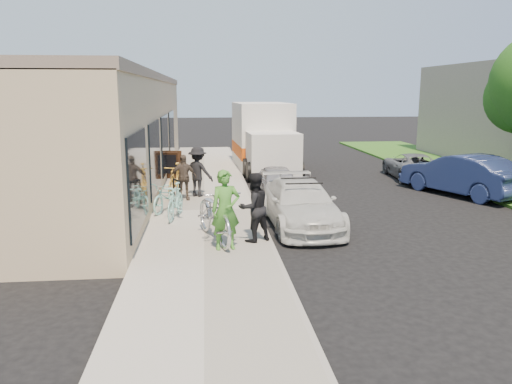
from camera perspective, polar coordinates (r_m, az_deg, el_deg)
name	(u,v)px	position (r m, az deg, el deg)	size (l,w,h in m)	color
ground	(287,242)	(12.17, 3.58, -5.77)	(120.00, 120.00, 0.00)	black
sidewalk	(204,212)	(14.89, -5.94, -2.31)	(3.00, 34.00, 0.15)	#A7A196
curb	(256,211)	(14.96, 0.01, -2.22)	(0.12, 34.00, 0.13)	gray
storefront	(118,131)	(19.79, -15.55, 6.75)	(3.60, 20.00, 4.22)	#C9AF8C
bike_rack	(177,190)	(15.49, -9.05, 0.26)	(0.27, 0.53, 0.80)	black
sandwich_board	(172,165)	(20.36, -9.61, 3.09)	(0.78, 0.79, 1.08)	black
sedan_white	(300,204)	(13.48, 5.09, -1.37)	(1.86, 4.31, 1.27)	silver
sedan_silver	(278,182)	(17.31, 2.52, 1.20)	(1.25, 3.10, 1.05)	#A1A1A6
moving_truck	(263,141)	(23.04, 0.86, 5.86)	(2.60, 6.36, 3.08)	silver
far_car_blue	(461,174)	(18.94, 22.41, 1.86)	(1.55, 4.44, 1.46)	#1A254E
far_car_gray	(412,166)	(22.01, 17.38, 2.89)	(1.76, 3.82, 1.06)	#5C5E62
tandem_bike	(215,214)	(11.69, -4.74, -2.54)	(0.83, 2.39, 1.26)	silver
woman_rider	(226,210)	(10.97, -3.50, -2.06)	(0.65, 0.42, 1.78)	#42862C
man_standing	(254,207)	(11.55, -0.25, -1.76)	(0.79, 0.61, 1.62)	black
cruiser_bike_a	(175,201)	(13.89, -9.20, -1.03)	(0.45, 1.61, 0.96)	#91D8CD
cruiser_bike_b	(167,196)	(14.80, -10.13, -0.47)	(0.58, 1.67, 0.88)	#91D8CD
cruiser_bike_c	(176,180)	(16.71, -9.18, 1.32)	(0.52, 1.85, 1.11)	gold
bystander_a	(198,172)	(16.67, -6.67, 2.32)	(1.07, 0.62, 1.66)	black
bystander_b	(183,177)	(16.18, -8.32, 1.67)	(0.86, 0.36, 1.47)	#4F4238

